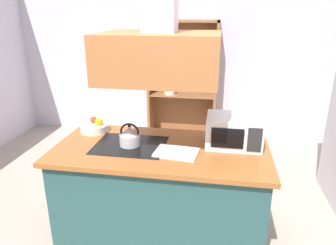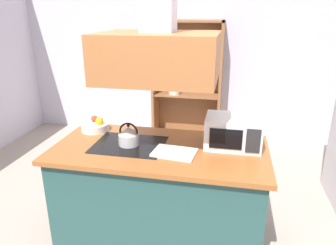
{
  "view_description": "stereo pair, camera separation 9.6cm",
  "coord_description": "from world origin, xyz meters",
  "px_view_note": "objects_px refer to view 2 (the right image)",
  "views": [
    {
      "loc": [
        0.36,
        -2.03,
        1.99
      ],
      "look_at": [
        -0.1,
        0.7,
        1.0
      ],
      "focal_mm": 33.65,
      "sensor_mm": 36.0,
      "label": 1
    },
    {
      "loc": [
        0.45,
        -2.02,
        1.99
      ],
      "look_at": [
        -0.1,
        0.7,
        1.0
      ],
      "focal_mm": 33.65,
      "sensor_mm": 36.0,
      "label": 2
    }
  ],
  "objects_px": {
    "cutting_board": "(174,153)",
    "fruit_bowl": "(95,126)",
    "kettle": "(129,136)",
    "microwave": "(233,132)",
    "dish_cabinet": "(187,89)"
  },
  "relations": [
    {
      "from": "dish_cabinet",
      "to": "microwave",
      "type": "height_order",
      "value": "dish_cabinet"
    },
    {
      "from": "cutting_board",
      "to": "fruit_bowl",
      "type": "relative_size",
      "value": 1.29
    },
    {
      "from": "microwave",
      "to": "cutting_board",
      "type": "bearing_deg",
      "value": -151.38
    },
    {
      "from": "dish_cabinet",
      "to": "microwave",
      "type": "distance_m",
      "value": 2.4
    },
    {
      "from": "microwave",
      "to": "fruit_bowl",
      "type": "xyz_separation_m",
      "value": [
        -1.29,
        0.12,
        -0.09
      ]
    },
    {
      "from": "kettle",
      "to": "cutting_board",
      "type": "xyz_separation_m",
      "value": [
        0.41,
        -0.1,
        -0.08
      ]
    },
    {
      "from": "kettle",
      "to": "fruit_bowl",
      "type": "distance_m",
      "value": 0.5
    },
    {
      "from": "microwave",
      "to": "dish_cabinet",
      "type": "bearing_deg",
      "value": 107.46
    },
    {
      "from": "dish_cabinet",
      "to": "microwave",
      "type": "bearing_deg",
      "value": -72.54
    },
    {
      "from": "cutting_board",
      "to": "fruit_bowl",
      "type": "xyz_separation_m",
      "value": [
        -0.84,
        0.36,
        0.03
      ]
    },
    {
      "from": "cutting_board",
      "to": "microwave",
      "type": "xyz_separation_m",
      "value": [
        0.45,
        0.25,
        0.12
      ]
    },
    {
      "from": "dish_cabinet",
      "to": "fruit_bowl",
      "type": "relative_size",
      "value": 7.08
    },
    {
      "from": "kettle",
      "to": "microwave",
      "type": "relative_size",
      "value": 0.43
    },
    {
      "from": "dish_cabinet",
      "to": "kettle",
      "type": "bearing_deg",
      "value": -93.57
    },
    {
      "from": "microwave",
      "to": "fruit_bowl",
      "type": "relative_size",
      "value": 1.75
    }
  ]
}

